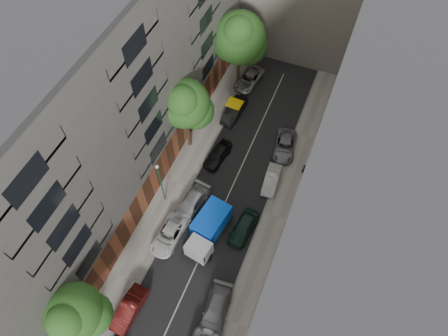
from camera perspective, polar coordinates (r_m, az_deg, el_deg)
The scene contains 22 objects.
ground at distance 40.94m, azimuth 0.35°, elevation -4.52°, with size 120.00×120.00×0.00m, color #4C4C49.
road_surface at distance 40.93m, azimuth 0.35°, elevation -4.51°, with size 8.00×44.00×0.02m, color black.
sidewalk_left at distance 42.19m, azimuth -6.60°, elevation -2.01°, with size 3.00×44.00×0.15m, color gray.
sidewalk_right at distance 40.26m, azimuth 7.70°, elevation -6.98°, with size 3.00×44.00×0.15m, color gray.
building_left at distance 36.63m, azimuth -15.96°, elevation 9.04°, with size 8.00×44.00×20.00m, color #504D4B.
building_right at distance 31.98m, azimuth 19.09°, elevation -1.94°, with size 8.00×44.00×20.00m, color beige.
tarp_truck at distance 37.81m, azimuth -2.29°, elevation -8.76°, with size 3.18×6.11×2.67m.
car_left_1 at distance 37.02m, azimuth -13.38°, elevation -18.99°, with size 1.49×4.28×1.41m, color #4E110F.
car_left_2 at distance 38.79m, azimuth -7.87°, elevation -9.44°, with size 2.21×4.80×1.33m, color silver.
car_left_3 at distance 39.98m, azimuth -4.76°, elevation -5.17°, with size 2.05×5.03×1.46m, color silver.
car_left_4 at distance 43.12m, azimuth -0.91°, elevation 1.93°, with size 1.67×4.15×1.42m, color black.
car_left_5 at distance 47.07m, azimuth 1.46°, elevation 8.22°, with size 1.59×4.56×1.50m, color black.
car_left_6 at distance 50.86m, azimuth 3.60°, elevation 12.57°, with size 2.30×5.00×1.39m, color #BBBABF.
car_right_1 at distance 36.08m, azimuth -1.20°, elevation -19.73°, with size 2.01×4.94×1.43m, color slate.
car_right_2 at distance 38.75m, azimuth 2.81°, elevation -8.46°, with size 1.70×4.24×1.44m, color black.
car_right_3 at distance 41.68m, azimuth 6.80°, elevation -1.66°, with size 1.39×3.98×1.31m, color silver.
car_right_4 at distance 44.36m, azimuth 8.66°, elevation 3.14°, with size 2.21×4.79×1.33m, color gray.
tree_near at distance 32.86m, azimuth -20.46°, elevation -18.98°, with size 4.71×4.34×7.98m.
tree_mid at distance 39.88m, azimuth -5.48°, elevation 8.83°, with size 5.29×5.02×9.36m.
tree_far at distance 46.86m, azimuth 2.29°, elevation 17.83°, with size 6.15×6.01×9.83m.
lamp_post at distance 38.01m, azimuth -9.12°, elevation -1.62°, with size 0.36×0.36×6.10m.
pedestrian at distance 42.61m, azimuth 11.38°, elevation -0.18°, with size 0.56×0.37×1.53m, color black.
Camera 1 is at (7.25, -18.66, 35.71)m, focal length 32.00 mm.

